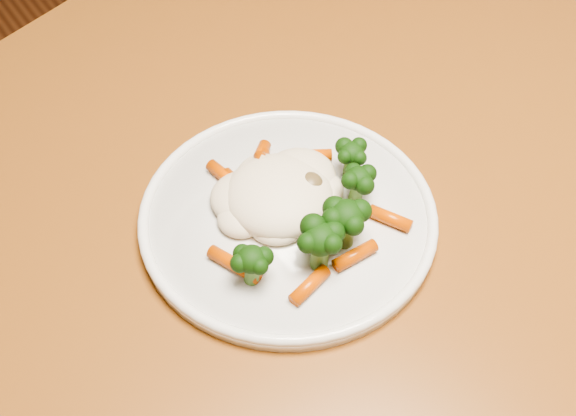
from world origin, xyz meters
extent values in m
cube|color=#925421|center=(0.12, -0.18, 0.73)|extent=(1.29, 1.05, 0.04)
cube|color=#925421|center=(0.50, 0.27, 0.35)|extent=(0.08, 0.08, 0.71)
cylinder|color=white|center=(0.18, -0.22, 0.76)|extent=(0.27, 0.27, 0.01)
ellipsoid|color=#F3E2C2|center=(0.18, -0.20, 0.78)|extent=(0.12, 0.10, 0.04)
ellipsoid|color=black|center=(0.12, -0.26, 0.78)|extent=(0.04, 0.04, 0.04)
ellipsoid|color=black|center=(0.17, -0.28, 0.78)|extent=(0.05, 0.05, 0.04)
ellipsoid|color=black|center=(0.21, -0.27, 0.78)|extent=(0.05, 0.05, 0.05)
ellipsoid|color=black|center=(0.25, -0.24, 0.78)|extent=(0.04, 0.04, 0.03)
ellipsoid|color=black|center=(0.26, -0.21, 0.78)|extent=(0.04, 0.04, 0.03)
cylinder|color=#E35705|center=(0.16, -0.17, 0.77)|extent=(0.02, 0.04, 0.01)
cylinder|color=#E35705|center=(0.19, -0.16, 0.77)|extent=(0.04, 0.04, 0.01)
cylinder|color=#E35705|center=(0.24, -0.17, 0.77)|extent=(0.04, 0.03, 0.01)
cylinder|color=#E35705|center=(0.11, -0.24, 0.77)|extent=(0.03, 0.05, 0.01)
cylinder|color=#E35705|center=(0.15, -0.30, 0.77)|extent=(0.04, 0.02, 0.01)
cylinder|color=#E35705|center=(0.20, -0.29, 0.77)|extent=(0.04, 0.01, 0.01)
cylinder|color=#E35705|center=(0.25, -0.28, 0.77)|extent=(0.03, 0.04, 0.01)
cylinder|color=#E35705|center=(0.20, -0.21, 0.78)|extent=(0.02, 0.05, 0.01)
cylinder|color=#E35705|center=(0.19, -0.18, 0.78)|extent=(0.03, 0.05, 0.01)
cylinder|color=#E35705|center=(0.16, -0.15, 0.77)|extent=(0.02, 0.05, 0.01)
cylinder|color=#E35705|center=(0.20, -0.15, 0.77)|extent=(0.04, 0.03, 0.01)
ellipsoid|color=brown|center=(0.19, -0.21, 0.78)|extent=(0.02, 0.02, 0.02)
ellipsoid|color=brown|center=(0.21, -0.21, 0.78)|extent=(0.02, 0.02, 0.02)
ellipsoid|color=brown|center=(0.17, -0.21, 0.78)|extent=(0.02, 0.02, 0.02)
cube|color=#CEB789|center=(0.18, -0.18, 0.78)|extent=(0.02, 0.01, 0.01)
cube|color=#CEB789|center=(0.19, -0.17, 0.78)|extent=(0.02, 0.02, 0.01)
camera|label=1|loc=(-0.05, -0.56, 1.26)|focal=45.00mm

